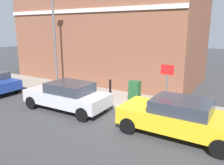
{
  "coord_description": "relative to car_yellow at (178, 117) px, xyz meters",
  "views": [
    {
      "loc": [
        -8.78,
        -4.83,
        3.99
      ],
      "look_at": [
        1.1,
        1.16,
        1.2
      ],
      "focal_mm": 36.42,
      "sensor_mm": 36.0,
      "label": 1
    }
  ],
  "objects": [
    {
      "name": "street_sign",
      "position": [
        1.56,
        1.0,
        0.91
      ],
      "size": [
        0.08,
        0.6,
        2.3
      ],
      "color": "#59595B",
      "rests_on": "sidewalk"
    },
    {
      "name": "car_silver",
      "position": [
        -0.05,
        5.45,
        -0.02
      ],
      "size": [
        1.94,
        4.34,
        1.4
      ],
      "rotation": [
        0.0,
        0.0,
        1.59
      ],
      "color": "#B7B7BC",
      "rests_on": "ground"
    },
    {
      "name": "sidewalk",
      "position": [
        2.58,
        8.82,
        -0.68
      ],
      "size": [
        2.6,
        30.0,
        0.15
      ],
      "primitive_type": "cube",
      "color": "gray",
      "rests_on": "ground"
    },
    {
      "name": "car_yellow",
      "position": [
        0.0,
        0.0,
        0.0
      ],
      "size": [
        2.0,
        4.36,
        1.43
      ],
      "rotation": [
        0.0,
        0.0,
        1.56
      ],
      "color": "gold",
      "rests_on": "ground"
    },
    {
      "name": "corner_building",
      "position": [
        7.39,
        7.56,
        3.52
      ],
      "size": [
        7.13,
        13.5,
        8.54
      ],
      "color": "brown",
      "rests_on": "ground"
    },
    {
      "name": "bollard_near_cabinet",
      "position": [
        2.41,
        4.48,
        -0.05
      ],
      "size": [
        0.14,
        0.14,
        1.04
      ],
      "color": "black",
      "rests_on": "sidewalk"
    },
    {
      "name": "ground",
      "position": [
        0.68,
        2.82,
        -0.75
      ],
      "size": [
        80.0,
        80.0,
        0.0
      ],
      "primitive_type": "plane",
      "color": "#38383A"
    },
    {
      "name": "bollard_far_kerb",
      "position": [
        1.52,
        6.24,
        -0.05
      ],
      "size": [
        0.14,
        0.14,
        1.04
      ],
      "color": "black",
      "rests_on": "sidewalk"
    },
    {
      "name": "lamppost",
      "position": [
        2.5,
        8.67,
        2.55
      ],
      "size": [
        0.2,
        0.44,
        5.72
      ],
      "color": "#59595B",
      "rests_on": "sidewalk"
    },
    {
      "name": "utility_cabinet",
      "position": [
        2.31,
        2.92,
        -0.07
      ],
      "size": [
        0.46,
        0.61,
        1.15
      ],
      "color": "#1E4C28",
      "rests_on": "sidewalk"
    }
  ]
}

